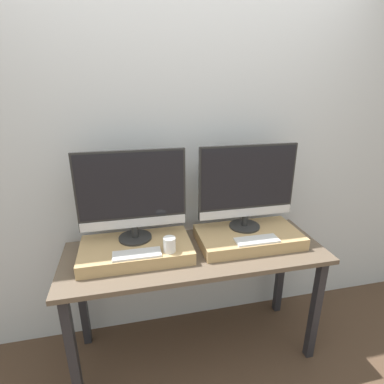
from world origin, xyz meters
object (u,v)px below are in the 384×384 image
at_px(keyboard_left, 137,254).
at_px(monitor_right, 247,185).
at_px(monitor_left, 132,194).
at_px(mug, 169,245).
at_px(keyboard_right, 257,240).

relative_size(keyboard_left, monitor_right, 0.42).
bearing_deg(keyboard_left, monitor_left, 90.00).
xyz_separation_m(keyboard_left, mug, (0.18, -0.00, 0.04)).
distance_m(monitor_left, monitor_right, 0.72).
bearing_deg(keyboard_left, monitor_right, 15.18).
relative_size(mug, monitor_right, 0.14).
relative_size(keyboard_left, mug, 3.08).
bearing_deg(keyboard_right, mug, -180.00).
bearing_deg(monitor_right, mug, -159.96).
height_order(mug, keyboard_right, mug).
xyz_separation_m(monitor_left, keyboard_left, (0.00, -0.20, -0.29)).
bearing_deg(monitor_right, keyboard_left, -164.82).
distance_m(keyboard_left, monitor_right, 0.80).
relative_size(monitor_left, monitor_right, 1.00).
height_order(keyboard_left, mug, mug).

